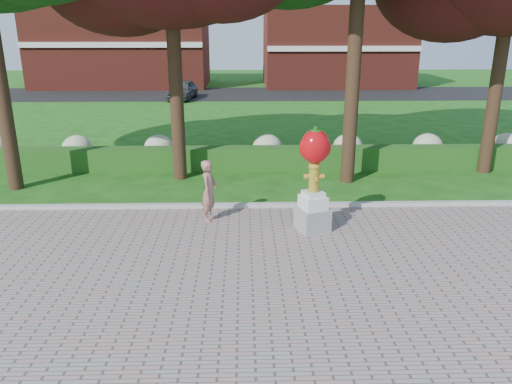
# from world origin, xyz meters

# --- Properties ---
(ground) EXTENTS (100.00, 100.00, 0.00)m
(ground) POSITION_xyz_m (0.00, 0.00, 0.00)
(ground) COLOR #194B12
(ground) RESTS_ON ground
(walkway) EXTENTS (40.00, 14.00, 0.04)m
(walkway) POSITION_xyz_m (0.00, -4.00, 0.02)
(walkway) COLOR gray
(walkway) RESTS_ON ground
(curb) EXTENTS (40.00, 0.18, 0.15)m
(curb) POSITION_xyz_m (0.00, 3.00, 0.07)
(curb) COLOR #ADADA5
(curb) RESTS_ON ground
(lawn_hedge) EXTENTS (24.00, 0.70, 0.80)m
(lawn_hedge) POSITION_xyz_m (0.00, 7.00, 0.40)
(lawn_hedge) COLOR #1C4914
(lawn_hedge) RESTS_ON ground
(hydrangea_row) EXTENTS (20.10, 1.10, 0.99)m
(hydrangea_row) POSITION_xyz_m (0.57, 8.00, 0.55)
(hydrangea_row) COLOR #B8BF92
(hydrangea_row) RESTS_ON ground
(street) EXTENTS (50.00, 8.00, 0.02)m
(street) POSITION_xyz_m (0.00, 28.00, 0.01)
(street) COLOR black
(street) RESTS_ON ground
(building_left) EXTENTS (14.00, 8.00, 7.00)m
(building_left) POSITION_xyz_m (-10.00, 34.00, 3.50)
(building_left) COLOR maroon
(building_left) RESTS_ON ground
(building_right) EXTENTS (12.00, 8.00, 6.40)m
(building_right) POSITION_xyz_m (8.00, 34.00, 3.20)
(building_right) COLOR maroon
(building_right) RESTS_ON ground
(hydrant_sculpture) EXTENTS (0.90, 0.90, 2.57)m
(hydrant_sculpture) POSITION_xyz_m (1.81, 1.35, 1.40)
(hydrant_sculpture) COLOR gray
(hydrant_sculpture) RESTS_ON walkway
(woman) EXTENTS (0.52, 0.66, 1.59)m
(woman) POSITION_xyz_m (-0.76, 2.06, 0.84)
(woman) COLOR #A46C5E
(woman) RESTS_ON walkway
(parked_car) EXTENTS (2.05, 4.06, 1.32)m
(parked_car) POSITION_xyz_m (-4.10, 25.03, 0.68)
(parked_car) COLOR #3F4246
(parked_car) RESTS_ON street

